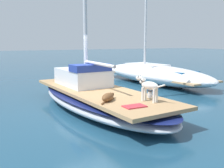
{
  "coord_description": "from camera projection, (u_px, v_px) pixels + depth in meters",
  "views": [
    {
      "loc": [
        -3.59,
        -7.83,
        2.28
      ],
      "look_at": [
        0.0,
        -1.0,
        1.01
      ],
      "focal_mm": 41.65,
      "sensor_mm": 36.0,
      "label": 1
    }
  ],
  "objects": [
    {
      "name": "dog_brown",
      "position": [
        108.0,
        97.0,
        7.14
      ],
      "size": [
        0.73,
        0.73,
        0.22
      ],
      "color": "brown",
      "rests_on": "sailboat_main"
    },
    {
      "name": "ground_plane",
      "position": [
        98.0,
        109.0,
        8.86
      ],
      "size": [
        120.0,
        120.0,
        0.0
      ],
      "primitive_type": "plane",
      "color": "navy"
    },
    {
      "name": "deck_towel",
      "position": [
        134.0,
        106.0,
        6.49
      ],
      "size": [
        0.56,
        0.36,
        0.03
      ],
      "primitive_type": "cube",
      "rotation": [
        0.0,
        0.0,
        -0.0
      ],
      "color": "#C6333D",
      "rests_on": "sailboat_main"
    },
    {
      "name": "dog_white",
      "position": [
        148.0,
        86.0,
        7.02
      ],
      "size": [
        0.42,
        0.91,
        0.7
      ],
      "color": "silver",
      "rests_on": "sailboat_main"
    },
    {
      "name": "deck_winch",
      "position": [
        150.0,
        94.0,
        7.59
      ],
      "size": [
        0.16,
        0.16,
        0.21
      ],
      "color": "#B7B7BC",
      "rests_on": "sailboat_main"
    },
    {
      "name": "sailboat_main",
      "position": [
        98.0,
        99.0,
        8.81
      ],
      "size": [
        3.07,
        7.41,
        0.66
      ],
      "color": "#B2B7C1",
      "rests_on": "ground"
    },
    {
      "name": "moored_boat_starboard_side",
      "position": [
        154.0,
        73.0,
        14.3
      ],
      "size": [
        3.25,
        8.16,
        6.89
      ],
      "color": "white",
      "rests_on": "ground"
    },
    {
      "name": "cabin_house",
      "position": [
        83.0,
        76.0,
        9.63
      ],
      "size": [
        1.57,
        2.32,
        0.84
      ],
      "color": "silver",
      "rests_on": "sailboat_main"
    }
  ]
}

